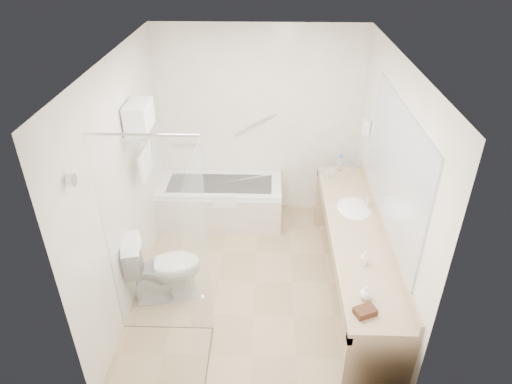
{
  "coord_description": "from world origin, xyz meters",
  "views": [
    {
      "loc": [
        0.13,
        -3.89,
        3.53
      ],
      "look_at": [
        0.0,
        0.3,
        1.0
      ],
      "focal_mm": 32.0,
      "sensor_mm": 36.0,
      "label": 1
    }
  ],
  "objects_px": {
    "vanity_counter": "(355,246)",
    "amenity_basket": "(365,311)",
    "bathtub": "(221,202)",
    "toilet": "(164,268)",
    "water_bottle_left": "(347,169)"
  },
  "relations": [
    {
      "from": "vanity_counter",
      "to": "amenity_basket",
      "type": "xyz_separation_m",
      "value": [
        -0.12,
        -1.14,
        0.24
      ]
    },
    {
      "from": "amenity_basket",
      "to": "water_bottle_left",
      "type": "distance_m",
      "value": 2.28
    },
    {
      "from": "vanity_counter",
      "to": "amenity_basket",
      "type": "bearing_deg",
      "value": -95.95
    },
    {
      "from": "toilet",
      "to": "water_bottle_left",
      "type": "height_order",
      "value": "water_bottle_left"
    },
    {
      "from": "vanity_counter",
      "to": "water_bottle_left",
      "type": "xyz_separation_m",
      "value": [
        0.05,
        1.13,
        0.29
      ]
    },
    {
      "from": "amenity_basket",
      "to": "water_bottle_left",
      "type": "relative_size",
      "value": 0.95
    },
    {
      "from": "bathtub",
      "to": "toilet",
      "type": "relative_size",
      "value": 2.05
    },
    {
      "from": "vanity_counter",
      "to": "bathtub",
      "type": "bearing_deg",
      "value": 137.65
    },
    {
      "from": "water_bottle_left",
      "to": "toilet",
      "type": "bearing_deg",
      "value": -148.81
    },
    {
      "from": "vanity_counter",
      "to": "toilet",
      "type": "relative_size",
      "value": 3.45
    },
    {
      "from": "toilet",
      "to": "vanity_counter",
      "type": "bearing_deg",
      "value": -100.58
    },
    {
      "from": "vanity_counter",
      "to": "toilet",
      "type": "distance_m",
      "value": 1.99
    },
    {
      "from": "bathtub",
      "to": "vanity_counter",
      "type": "distance_m",
      "value": 2.09
    },
    {
      "from": "vanity_counter",
      "to": "water_bottle_left",
      "type": "relative_size",
      "value": 15.39
    },
    {
      "from": "bathtub",
      "to": "water_bottle_left",
      "type": "distance_m",
      "value": 1.72
    }
  ]
}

